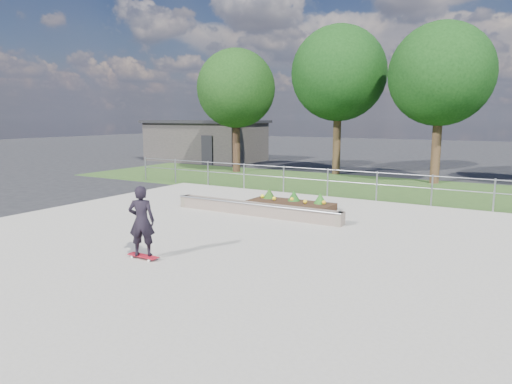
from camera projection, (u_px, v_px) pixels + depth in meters
The scene contains 11 objects.
ground at pixel (221, 240), 12.16m from camera, with size 120.00×120.00×0.00m, color black.
grass_verge at pixel (355, 186), 21.48m from camera, with size 30.00×8.00×0.02m, color #28431B.
concrete_slab at pixel (221, 239), 12.15m from camera, with size 15.00×15.00×0.06m, color gray.
fence at pixel (328, 179), 18.39m from camera, with size 20.06×0.06×1.20m.
building at pixel (206, 140), 34.23m from camera, with size 8.40×5.40×3.00m.
tree_far_left at pixel (236, 89), 26.43m from camera, with size 4.55×4.55×7.15m.
tree_mid_left at pixel (339, 74), 25.23m from camera, with size 5.25×5.25×8.25m.
tree_mid_right at pixel (441, 75), 21.66m from camera, with size 4.90×4.90×7.70m.
grind_ledge at pixel (256, 209), 14.91m from camera, with size 6.00×0.44×0.43m.
planter_bed at pixel (291, 203), 15.98m from camera, with size 3.00×1.20×0.61m.
skateboarder at pixel (142, 221), 10.19m from camera, with size 0.80×0.62×1.68m.
Camera 1 is at (6.83, -9.65, 3.24)m, focal length 32.00 mm.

